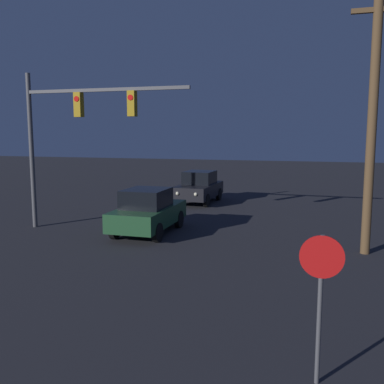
% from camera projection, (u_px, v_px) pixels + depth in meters
% --- Properties ---
extents(car_near, '(1.81, 3.99, 1.68)m').
position_uv_depth(car_near, '(148.00, 211.00, 15.86)').
color(car_near, '#1E4728').
rests_on(car_near, ground_plane).
extents(car_far, '(1.90, 4.03, 1.68)m').
position_uv_depth(car_far, '(199.00, 187.00, 22.93)').
color(car_far, black).
rests_on(car_far, ground_plane).
extents(traffic_signal_mast, '(6.55, 0.30, 5.98)m').
position_uv_depth(traffic_signal_mast, '(70.00, 123.00, 16.02)').
color(traffic_signal_mast, '#4C4C51').
rests_on(traffic_signal_mast, ground_plane).
extents(stop_sign, '(0.63, 0.07, 2.27)m').
position_uv_depth(stop_sign, '(321.00, 283.00, 6.17)').
color(stop_sign, '#4C4C51').
rests_on(stop_sign, ground_plane).
extents(utility_pole, '(1.49, 0.28, 8.04)m').
position_uv_depth(utility_pole, '(372.00, 118.00, 12.72)').
color(utility_pole, brown).
rests_on(utility_pole, ground_plane).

